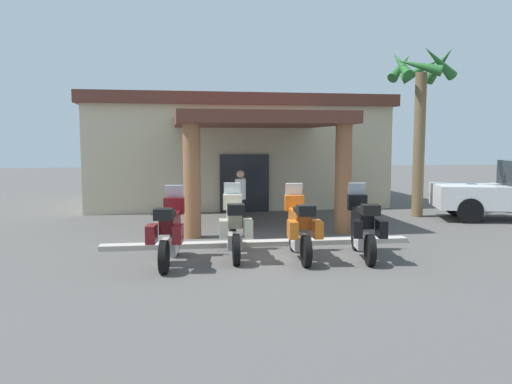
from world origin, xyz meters
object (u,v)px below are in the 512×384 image
object	(u,v)px
motorcycle_cream	(234,226)
motorcycle_black	(363,227)
motel_building	(234,150)
palm_tree_near_portico	(420,96)
pedestrian	(240,194)
motorcycle_maroon	(169,232)
motorcycle_orange	(300,227)

from	to	relation	value
motorcycle_cream	motorcycle_black	bearing A→B (deg)	-96.55
motorcycle_black	motel_building	bearing A→B (deg)	18.37
palm_tree_near_portico	motorcycle_black	bearing A→B (deg)	-124.76
motorcycle_cream	pedestrian	size ratio (longest dim) A/B	1.29
motorcycle_maroon	palm_tree_near_portico	world-z (taller)	palm_tree_near_portico
motorcycle_maroon	pedestrian	bearing A→B (deg)	-17.56
motorcycle_black	pedestrian	xyz separation A→B (m)	(-2.27, 4.35, 0.30)
motorcycle_maroon	palm_tree_near_portico	xyz separation A→B (m)	(8.20, 5.74, 3.40)
motel_building	motorcycle_orange	bearing A→B (deg)	-89.41
motel_building	motorcycle_black	size ratio (longest dim) A/B	5.46
motorcycle_orange	pedestrian	world-z (taller)	pedestrian
motorcycle_maroon	motorcycle_orange	size ratio (longest dim) A/B	1.00
motel_building	motorcycle_cream	size ratio (longest dim) A/B	5.44
motorcycle_cream	motel_building	bearing A→B (deg)	-2.91
motel_building	motorcycle_orange	xyz separation A→B (m)	(0.44, -10.64, -1.51)
motorcycle_maroon	palm_tree_near_portico	bearing A→B (deg)	-48.29
motorcycle_black	palm_tree_near_portico	xyz separation A→B (m)	(3.96, 5.70, 3.40)
motorcycle_cream	motorcycle_orange	size ratio (longest dim) A/B	1.00
pedestrian	palm_tree_near_portico	bearing A→B (deg)	-137.09
motorcycle_cream	motorcycle_orange	world-z (taller)	same
palm_tree_near_portico	motorcycle_maroon	bearing A→B (deg)	-145.03
motorcycle_cream	motorcycle_orange	distance (m)	1.46
palm_tree_near_portico	pedestrian	bearing A→B (deg)	-167.72
motorcycle_maroon	motorcycle_black	xyz separation A→B (m)	(4.25, 0.03, 0.00)
motorcycle_cream	pedestrian	xyz separation A→B (m)	(0.56, 3.90, 0.30)
motel_building	pedestrian	size ratio (longest dim) A/B	7.01
motorcycle_cream	palm_tree_near_portico	size ratio (longest dim) A/B	0.38
motel_building	motorcycle_cream	bearing A→B (deg)	-97.19
motorcycle_maroon	palm_tree_near_portico	size ratio (longest dim) A/B	0.38
motel_building	motorcycle_black	bearing A→B (deg)	-81.98
motorcycle_cream	motorcycle_orange	bearing A→B (deg)	-101.42
motorcycle_maroon	motel_building	bearing A→B (deg)	-5.77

